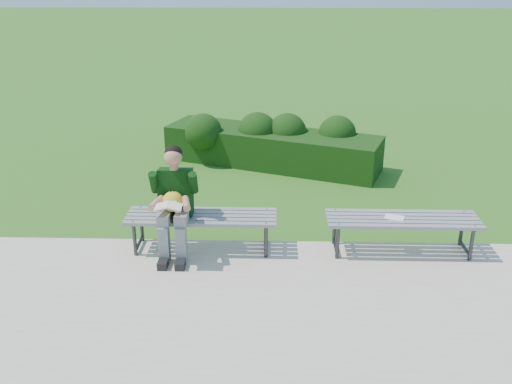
{
  "coord_description": "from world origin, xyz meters",
  "views": [
    {
      "loc": [
        0.23,
        -6.44,
        3.28
      ],
      "look_at": [
        0.05,
        -0.14,
        0.74
      ],
      "focal_mm": 40.0,
      "sensor_mm": 36.0,
      "label": 1
    }
  ],
  "objects_px": {
    "paper_sheet": "(394,217)",
    "seated_boy": "(174,199)",
    "bench_left": "(201,219)",
    "bench_right": "(402,222)",
    "hedge": "(271,143)"
  },
  "relations": [
    {
      "from": "paper_sheet",
      "to": "bench_right",
      "type": "bearing_deg",
      "value": -0.0
    },
    {
      "from": "paper_sheet",
      "to": "hedge",
      "type": "bearing_deg",
      "value": 114.51
    },
    {
      "from": "hedge",
      "to": "seated_boy",
      "type": "bearing_deg",
      "value": -108.74
    },
    {
      "from": "seated_boy",
      "to": "hedge",
      "type": "bearing_deg",
      "value": 71.26
    },
    {
      "from": "bench_right",
      "to": "paper_sheet",
      "type": "height_order",
      "value": "bench_right"
    },
    {
      "from": "seated_boy",
      "to": "paper_sheet",
      "type": "bearing_deg",
      "value": 1.97
    },
    {
      "from": "paper_sheet",
      "to": "seated_boy",
      "type": "bearing_deg",
      "value": -178.03
    },
    {
      "from": "bench_left",
      "to": "bench_right",
      "type": "relative_size",
      "value": 1.0
    },
    {
      "from": "seated_boy",
      "to": "bench_right",
      "type": "bearing_deg",
      "value": 1.9
    },
    {
      "from": "hedge",
      "to": "seated_boy",
      "type": "height_order",
      "value": "seated_boy"
    },
    {
      "from": "hedge",
      "to": "bench_right",
      "type": "relative_size",
      "value": 2.11
    },
    {
      "from": "bench_right",
      "to": "seated_boy",
      "type": "height_order",
      "value": "seated_boy"
    },
    {
      "from": "hedge",
      "to": "seated_boy",
      "type": "distance_m",
      "value": 3.52
    },
    {
      "from": "bench_right",
      "to": "seated_boy",
      "type": "relative_size",
      "value": 1.37
    },
    {
      "from": "hedge",
      "to": "paper_sheet",
      "type": "height_order",
      "value": "hedge"
    }
  ]
}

